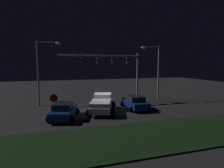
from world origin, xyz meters
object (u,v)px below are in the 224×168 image
Objects in this scene: traffic_signal_gantry at (113,64)px; street_lamp_left at (43,65)px; car_sedan_far at (135,102)px; street_lamp_right at (155,66)px; pickup_truck at (102,102)px; car_sedan at (64,111)px; stop_sign at (54,101)px.

traffic_signal_gantry is 8.60m from street_lamp_left.
traffic_signal_gantry reaches higher than car_sedan_far.
car_sedan_far is 0.57× the size of street_lamp_left.
street_lamp_right is (6.11, 0.35, -0.23)m from traffic_signal_gantry.
pickup_truck is 1.22× the size of car_sedan.
street_lamp_right is 3.36× the size of stop_sign.
stop_sign is (-4.91, -0.71, 0.56)m from pickup_truck.
car_sedan_far is at bearing -139.35° from street_lamp_right.
stop_sign is (-0.86, 0.75, 0.82)m from car_sedan.
traffic_signal_gantry is 4.63× the size of stop_sign.
car_sedan_far is (7.93, 1.58, 0.00)m from car_sedan.
stop_sign reaches higher than car_sedan_far.
traffic_signal_gantry is 1.32× the size of street_lamp_left.
street_lamp_left is (-9.87, 4.95, 4.23)m from car_sedan_far.
pickup_truck is at bearing -40.22° from street_lamp_left.
car_sedan is at bearing 103.05° from car_sedan_far.
street_lamp_right reaches higher than stop_sign.
street_lamp_left reaches higher than street_lamp_right.
car_sedan_far is 11.82m from street_lamp_left.
stop_sign is at bearing -160.06° from street_lamp_right.
stop_sign is at bearing -79.43° from street_lamp_left.
car_sedan is (-4.05, -1.47, -0.26)m from pickup_truck.
traffic_signal_gantry is 6.12m from street_lamp_right.
street_lamp_right reaches higher than traffic_signal_gantry.
traffic_signal_gantry is at bearing 21.66° from car_sedan_far.
stop_sign is at bearing 97.15° from car_sedan_far.
street_lamp_right reaches higher than pickup_truck.
car_sedan_far is at bearing 5.40° from stop_sign.
stop_sign is (-7.43, -4.56, -3.47)m from traffic_signal_gantry.
pickup_truck is 4.32m from car_sedan.
stop_sign reaches higher than pickup_truck.
car_sedan_far is 7.47m from street_lamp_right.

